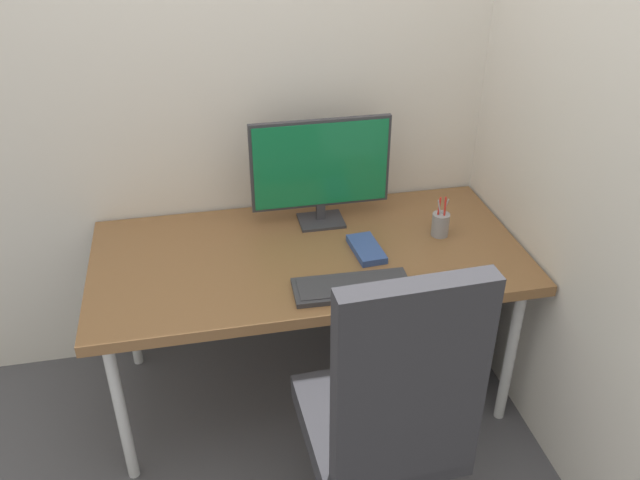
{
  "coord_description": "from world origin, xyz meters",
  "views": [
    {
      "loc": [
        -0.4,
        -2.17,
        2.11
      ],
      "look_at": [
        0.03,
        -0.08,
        0.82
      ],
      "focal_mm": 37.35,
      "sensor_mm": 36.0,
      "label": 1
    }
  ],
  "objects_px": {
    "filing_cabinet": "(425,313)",
    "mouse": "(464,278)",
    "office_chair": "(389,413)",
    "monitor": "(321,167)",
    "notebook": "(366,249)",
    "keyboard": "(352,287)",
    "pen_holder": "(440,224)"
  },
  "relations": [
    {
      "from": "office_chair",
      "to": "mouse",
      "type": "relative_size",
      "value": 13.94
    },
    {
      "from": "filing_cabinet",
      "to": "pen_holder",
      "type": "relative_size",
      "value": 3.2
    },
    {
      "from": "mouse",
      "to": "pen_holder",
      "type": "distance_m",
      "value": 0.34
    },
    {
      "from": "mouse",
      "to": "pen_holder",
      "type": "height_order",
      "value": "pen_holder"
    },
    {
      "from": "notebook",
      "to": "mouse",
      "type": "bearing_deg",
      "value": -46.36
    },
    {
      "from": "office_chair",
      "to": "filing_cabinet",
      "type": "xyz_separation_m",
      "value": [
        0.44,
        0.85,
        -0.33
      ]
    },
    {
      "from": "notebook",
      "to": "pen_holder",
      "type": "bearing_deg",
      "value": 7.31
    },
    {
      "from": "monitor",
      "to": "keyboard",
      "type": "bearing_deg",
      "value": -89.0
    },
    {
      "from": "keyboard",
      "to": "filing_cabinet",
      "type": "bearing_deg",
      "value": 38.19
    },
    {
      "from": "monitor",
      "to": "pen_holder",
      "type": "distance_m",
      "value": 0.54
    },
    {
      "from": "monitor",
      "to": "keyboard",
      "type": "height_order",
      "value": "monitor"
    },
    {
      "from": "filing_cabinet",
      "to": "mouse",
      "type": "height_order",
      "value": "mouse"
    },
    {
      "from": "mouse",
      "to": "notebook",
      "type": "bearing_deg",
      "value": 152.52
    },
    {
      "from": "filing_cabinet",
      "to": "notebook",
      "type": "bearing_deg",
      "value": -161.36
    },
    {
      "from": "pen_holder",
      "to": "notebook",
      "type": "xyz_separation_m",
      "value": [
        -0.33,
        -0.07,
        -0.04
      ]
    },
    {
      "from": "monitor",
      "to": "notebook",
      "type": "xyz_separation_m",
      "value": [
        0.13,
        -0.28,
        -0.24
      ]
    },
    {
      "from": "office_chair",
      "to": "mouse",
      "type": "bearing_deg",
      "value": 48.86
    },
    {
      "from": "monitor",
      "to": "notebook",
      "type": "height_order",
      "value": "monitor"
    },
    {
      "from": "mouse",
      "to": "keyboard",
      "type": "bearing_deg",
      "value": -169.94
    },
    {
      "from": "keyboard",
      "to": "pen_holder",
      "type": "distance_m",
      "value": 0.54
    },
    {
      "from": "monitor",
      "to": "pen_holder",
      "type": "bearing_deg",
      "value": -25.02
    },
    {
      "from": "keyboard",
      "to": "notebook",
      "type": "bearing_deg",
      "value": 63.56
    },
    {
      "from": "office_chair",
      "to": "pen_holder",
      "type": "bearing_deg",
      "value": 60.98
    },
    {
      "from": "keyboard",
      "to": "notebook",
      "type": "height_order",
      "value": "notebook"
    },
    {
      "from": "office_chair",
      "to": "pen_holder",
      "type": "xyz_separation_m",
      "value": [
        0.45,
        0.81,
        0.15
      ]
    },
    {
      "from": "keyboard",
      "to": "mouse",
      "type": "relative_size",
      "value": 5.05
    },
    {
      "from": "keyboard",
      "to": "office_chair",
      "type": "bearing_deg",
      "value": -90.95
    },
    {
      "from": "office_chair",
      "to": "filing_cabinet",
      "type": "height_order",
      "value": "office_chair"
    },
    {
      "from": "monitor",
      "to": "pen_holder",
      "type": "relative_size",
      "value": 3.2
    },
    {
      "from": "keyboard",
      "to": "notebook",
      "type": "xyz_separation_m",
      "value": [
        0.12,
        0.23,
        0.0
      ]
    },
    {
      "from": "filing_cabinet",
      "to": "office_chair",
      "type": "bearing_deg",
      "value": -117.33
    },
    {
      "from": "mouse",
      "to": "monitor",
      "type": "bearing_deg",
      "value": 142.31
    }
  ]
}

